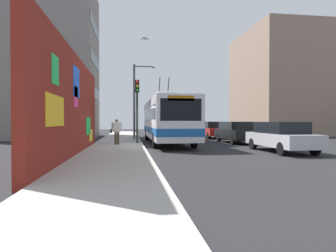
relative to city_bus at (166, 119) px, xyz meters
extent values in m
plane|color=#232326|center=(-2.66, 1.80, -1.78)|extent=(80.00, 80.00, 0.00)
cube|color=#ADA8A0|center=(-2.66, 3.40, -1.70)|extent=(48.00, 3.20, 0.15)
cube|color=maroon|center=(-7.11, 5.15, 0.51)|extent=(13.11, 0.30, 4.58)
cube|color=#F2338C|center=(-7.57, 4.99, 0.89)|extent=(0.86, 0.02, 0.90)
cube|color=blue|center=(-7.43, 4.99, 1.55)|extent=(1.42, 0.02, 1.33)
cube|color=green|center=(-3.77, 4.99, -0.44)|extent=(1.59, 0.02, 0.99)
cube|color=green|center=(-11.06, 4.99, 1.43)|extent=(0.85, 0.02, 0.92)
cube|color=yellow|center=(-2.66, 4.99, -1.02)|extent=(1.20, 0.02, 0.73)
cube|color=yellow|center=(-11.05, 4.99, 0.17)|extent=(2.19, 0.02, 0.98)
cube|color=gray|center=(8.44, 11.00, 5.62)|extent=(8.51, 9.98, 14.79)
cube|color=black|center=(8.44, 5.99, 2.62)|extent=(7.23, 0.04, 1.10)
cube|color=black|center=(8.44, 5.99, 5.82)|extent=(7.23, 0.04, 1.10)
cube|color=black|center=(8.44, 5.99, 9.02)|extent=(7.23, 0.04, 1.10)
cube|color=gray|center=(12.24, -15.20, 4.45)|extent=(11.54, 7.84, 12.45)
cube|color=black|center=(12.24, -19.14, 2.62)|extent=(9.81, 0.04, 1.10)
cube|color=black|center=(12.24, -19.14, 5.82)|extent=(9.81, 0.04, 1.10)
cube|color=silver|center=(0.01, 0.00, -0.02)|extent=(11.54, 2.59, 2.62)
cube|color=silver|center=(0.01, 0.00, 1.35)|extent=(11.08, 2.38, 0.12)
cube|color=#1959A5|center=(0.01, 0.00, -0.78)|extent=(11.56, 2.61, 0.44)
cube|color=black|center=(-5.74, 0.00, 0.44)|extent=(0.04, 2.20, 1.18)
cube|color=black|center=(0.01, 0.00, 0.38)|extent=(10.62, 2.62, 0.84)
cube|color=orange|center=(-5.73, 0.00, 1.04)|extent=(0.06, 1.42, 0.28)
cylinder|color=black|center=(1.74, -0.35, 2.19)|extent=(1.43, 0.06, 2.00)
cylinder|color=black|center=(1.74, 0.35, 2.19)|extent=(1.43, 0.06, 2.00)
cylinder|color=black|center=(-3.69, -1.17, -1.28)|extent=(1.00, 0.28, 1.00)
cylinder|color=black|center=(-3.69, 1.17, -1.28)|extent=(1.00, 0.28, 1.00)
cylinder|color=black|center=(3.70, -1.17, -1.28)|extent=(1.00, 0.28, 1.00)
cylinder|color=black|center=(3.70, 1.17, -1.28)|extent=(1.00, 0.28, 1.00)
cube|color=#B7B7BC|center=(-6.48, -5.20, -1.13)|extent=(4.70, 1.88, 0.66)
cube|color=black|center=(-6.38, -5.20, -0.50)|extent=(2.82, 1.69, 0.60)
cylinder|color=black|center=(-8.03, -6.04, -1.46)|extent=(0.64, 0.22, 0.64)
cylinder|color=black|center=(-8.03, -4.36, -1.46)|extent=(0.64, 0.22, 0.64)
cylinder|color=black|center=(-4.92, -6.04, -1.46)|extent=(0.64, 0.22, 0.64)
cylinder|color=black|center=(-4.92, -4.36, -1.46)|extent=(0.64, 0.22, 0.64)
cube|color=black|center=(-0.26, -5.20, -1.13)|extent=(4.68, 1.92, 0.66)
cube|color=black|center=(-0.16, -5.20, -0.50)|extent=(2.81, 1.73, 0.60)
cylinder|color=black|center=(-1.80, -6.06, -1.46)|extent=(0.64, 0.22, 0.64)
cylinder|color=black|center=(-1.80, -4.34, -1.46)|extent=(0.64, 0.22, 0.64)
cylinder|color=black|center=(1.29, -6.06, -1.46)|extent=(0.64, 0.22, 0.64)
cylinder|color=black|center=(1.29, -4.34, -1.46)|extent=(0.64, 0.22, 0.64)
cube|color=#B21E19|center=(5.59, -5.20, -1.13)|extent=(4.24, 1.85, 0.66)
cube|color=black|center=(5.68, -5.20, -0.50)|extent=(2.54, 1.66, 0.60)
cylinder|color=black|center=(4.19, -6.02, -1.46)|extent=(0.64, 0.22, 0.64)
cylinder|color=black|center=(4.19, -4.38, -1.46)|extent=(0.64, 0.22, 0.64)
cylinder|color=black|center=(6.99, -6.02, -1.46)|extent=(0.64, 0.22, 0.64)
cylinder|color=black|center=(6.99, -4.38, -1.46)|extent=(0.64, 0.22, 0.64)
cube|color=#38383D|center=(11.81, -5.20, -1.13)|extent=(4.14, 1.92, 0.66)
cube|color=black|center=(11.89, -5.20, -0.50)|extent=(2.49, 1.73, 0.60)
cylinder|color=black|center=(10.44, -6.06, -1.46)|extent=(0.64, 0.22, 0.64)
cylinder|color=black|center=(10.44, -4.34, -1.46)|extent=(0.64, 0.22, 0.64)
cylinder|color=black|center=(13.18, -6.06, -1.46)|extent=(0.64, 0.22, 0.64)
cylinder|color=black|center=(13.18, -4.34, -1.46)|extent=(0.64, 0.22, 0.64)
cylinder|color=#3F3326|center=(-2.18, 3.38, -1.23)|extent=(0.14, 0.14, 0.79)
cylinder|color=#3F3326|center=(-2.18, 3.54, -1.23)|extent=(0.14, 0.14, 0.79)
cube|color=silver|center=(-2.18, 3.46, -0.54)|extent=(0.22, 0.46, 0.60)
cylinder|color=silver|center=(-2.18, 3.18, -0.51)|extent=(0.09, 0.09, 0.57)
cylinder|color=silver|center=(-2.18, 3.74, -0.51)|extent=(0.09, 0.09, 0.57)
sphere|color=#936B4C|center=(-2.18, 3.46, -0.13)|extent=(0.21, 0.21, 0.21)
cube|color=black|center=(-2.18, 3.81, -0.79)|extent=(0.14, 0.10, 0.24)
cylinder|color=#2D382D|center=(-1.11, 2.15, 0.49)|extent=(0.14, 0.14, 4.25)
cube|color=black|center=(-1.33, 2.15, 2.17)|extent=(0.20, 0.28, 0.84)
sphere|color=red|center=(-1.44, 2.15, 2.45)|extent=(0.18, 0.18, 0.18)
sphere|color=yellow|center=(-1.44, 2.15, 2.17)|extent=(0.18, 0.18, 0.18)
sphere|color=green|center=(-1.44, 2.15, 1.89)|extent=(0.18, 0.18, 0.18)
cylinder|color=#4C4C51|center=(3.52, 2.25, 1.48)|extent=(0.18, 0.18, 6.21)
cylinder|color=#4C4C51|center=(3.52, 1.43, 4.43)|extent=(0.10, 1.64, 0.10)
ellipsoid|color=silver|center=(3.52, 0.61, 4.38)|extent=(0.44, 0.28, 0.20)
ellipsoid|color=gray|center=(-0.80, 1.60, 5.49)|extent=(0.32, 0.14, 0.12)
cube|color=gray|center=(-0.80, 1.46, 5.52)|extent=(0.20, 0.24, 0.18)
cube|color=gray|center=(-0.80, 1.74, 5.52)|extent=(0.20, 0.24, 0.18)
camera|label=1|loc=(-20.34, 2.72, -0.17)|focal=30.30mm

